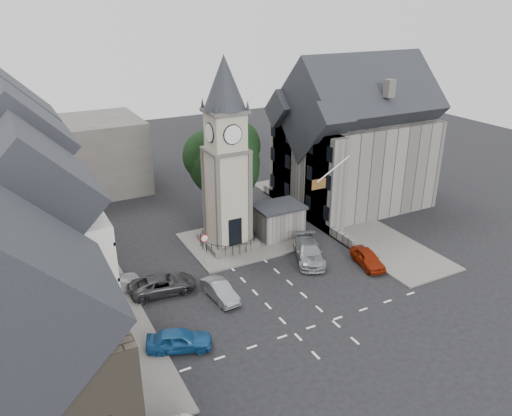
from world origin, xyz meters
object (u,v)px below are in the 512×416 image
car_west_blue (179,340)px  pedestrian (329,209)px  clock_tower (226,157)px  car_east_red (368,258)px  stone_shelter (278,221)px

car_west_blue → pedestrian: pedestrian is taller
clock_tower → car_west_blue: size_ratio=4.01×
car_east_red → pedestrian: size_ratio=2.05×
car_east_red → pedestrian: bearing=83.7°
stone_shelter → pedestrian: (6.60, 1.25, -0.60)m
pedestrian → clock_tower: bearing=-31.4°
clock_tower → stone_shelter: 8.15m
stone_shelter → car_west_blue: 17.44m
stone_shelter → car_west_blue: size_ratio=1.06×
clock_tower → car_east_red: clock_tower is taller
car_west_blue → pedestrian: 23.53m
clock_tower → car_west_blue: bearing=-126.8°
car_west_blue → car_east_red: car_west_blue is taller
car_west_blue → car_east_red: size_ratio=1.04×
car_west_blue → pedestrian: (20.05, 12.32, 0.26)m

